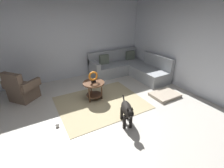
# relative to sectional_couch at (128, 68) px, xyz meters

# --- Properties ---
(ground_plane) EXTENTS (6.00, 6.00, 0.10)m
(ground_plane) POSITION_rel_sectional_couch_xyz_m (-1.99, -2.02, -0.34)
(ground_plane) COLOR beige
(wall_back) EXTENTS (6.00, 0.12, 2.70)m
(wall_back) POSITION_rel_sectional_couch_xyz_m (-1.99, 0.92, 1.06)
(wall_back) COLOR silver
(wall_back) RESTS_ON ground_plane
(wall_right) EXTENTS (0.12, 6.00, 2.70)m
(wall_right) POSITION_rel_sectional_couch_xyz_m (0.95, -2.02, 1.06)
(wall_right) COLOR silver
(wall_right) RESTS_ON ground_plane
(area_rug) EXTENTS (2.30, 1.90, 0.01)m
(area_rug) POSITION_rel_sectional_couch_xyz_m (-1.84, -1.32, -0.28)
(area_rug) COLOR tan
(area_rug) RESTS_ON ground_plane
(sectional_couch) EXTENTS (2.20, 2.25, 0.88)m
(sectional_couch) POSITION_rel_sectional_couch_xyz_m (0.00, 0.00, 0.00)
(sectional_couch) COLOR #9EA3A8
(sectional_couch) RESTS_ON ground_plane
(armchair) EXTENTS (0.98, 1.00, 0.88)m
(armchair) POSITION_rel_sectional_couch_xyz_m (-3.69, -0.07, 0.03)
(armchair) COLOR brown
(armchair) RESTS_ON ground_plane
(side_table) EXTENTS (0.60, 0.60, 0.54)m
(side_table) POSITION_rel_sectional_couch_xyz_m (-1.92, -1.06, 0.13)
(side_table) COLOR brown
(side_table) RESTS_ON ground_plane
(torus_sculpture) EXTENTS (0.28, 0.08, 0.33)m
(torus_sculpture) POSITION_rel_sectional_couch_xyz_m (-1.92, -1.06, 0.42)
(torus_sculpture) COLOR black
(torus_sculpture) RESTS_ON side_table
(dog_bed_mat) EXTENTS (0.80, 0.60, 0.09)m
(dog_bed_mat) POSITION_rel_sectional_couch_xyz_m (-0.01, -1.94, -0.24)
(dog_bed_mat) COLOR #B2A38E
(dog_bed_mat) RESTS_ON ground_plane
(dog) EXTENTS (0.40, 0.80, 0.63)m
(dog) POSITION_rel_sectional_couch_xyz_m (-1.73, -2.43, 0.09)
(dog) COLOR black
(dog) RESTS_ON ground_plane
(dog_toy_ball) EXTENTS (0.09, 0.09, 0.09)m
(dog_toy_ball) POSITION_rel_sectional_couch_xyz_m (-3.12, -1.74, -0.24)
(dog_toy_ball) COLOR silver
(dog_toy_ball) RESTS_ON ground_plane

